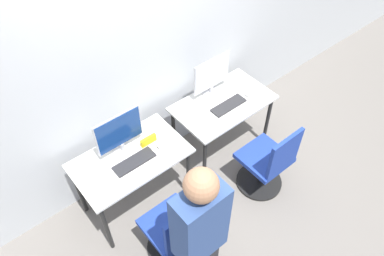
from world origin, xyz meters
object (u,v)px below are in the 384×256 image
keyboard_left (134,162)px  monitor_right (212,76)px  person_left (200,238)px  keyboard_right (228,105)px  office_chair_left (175,233)px  office_chair_right (267,165)px  mouse_right (248,94)px  monitor_left (119,133)px  mouse_left (160,146)px

keyboard_left → monitor_right: monitor_right is taller
person_left → keyboard_right: size_ratio=4.28×
office_chair_left → office_chair_right: 1.15m
keyboard_left → monitor_right: (1.12, 0.26, 0.21)m
mouse_right → office_chair_right: bearing=-114.3°
keyboard_right → mouse_right: (0.27, -0.01, 0.01)m
keyboard_right → mouse_right: mouse_right is taller
office_chair_left → office_chair_right: size_ratio=1.00×
monitor_left → office_chair_right: bearing=-35.1°
mouse_left → person_left: (-0.36, -0.97, 0.16)m
monitor_left → office_chair_left: 0.98m
mouse_left → office_chair_left: (-0.31, -0.61, -0.37)m
mouse_left → monitor_right: (0.84, 0.26, 0.20)m
person_left → office_chair_right: (1.20, 0.37, -0.54)m
monitor_left → keyboard_left: 0.28m
keyboard_left → mouse_left: bearing=0.5°
office_chair_right → keyboard_left: bearing=151.8°
monitor_right → keyboard_right: monitor_right is taller
person_left → office_chair_left: bearing=82.5°
keyboard_left → office_chair_right: 1.33m
mouse_right → office_chair_right: office_chair_right is taller
mouse_left → office_chair_right: size_ratio=0.10×
keyboard_left → mouse_left: mouse_left is taller
person_left → monitor_right: person_left is taller
keyboard_left → mouse_right: bearing=-0.4°
keyboard_left → office_chair_left: (-0.03, -0.60, -0.37)m
keyboard_right → keyboard_left: bearing=179.9°
mouse_left → office_chair_left: bearing=-117.0°
mouse_left → keyboard_right: (0.84, -0.00, -0.01)m
mouse_left → person_left: bearing=-110.2°
keyboard_right → mouse_right: bearing=-1.5°
office_chair_right → keyboard_right: bearing=90.0°
mouse_left → keyboard_right: 0.84m
person_left → keyboard_left: bearing=85.5°
person_left → keyboard_right: (1.20, 0.97, -0.17)m
monitor_left → mouse_right: (1.39, -0.20, -0.20)m
office_chair_left → office_chair_right: (1.15, 0.00, 0.00)m
mouse_left → office_chair_left: size_ratio=0.10×
monitor_left → mouse_right: monitor_left is taller
mouse_left → mouse_right: size_ratio=1.00×
mouse_left → monitor_left: bearing=146.6°
keyboard_left → office_chair_right: (1.12, -0.60, -0.37)m
mouse_left → office_chair_left: office_chair_left is taller
monitor_left → office_chair_right: monitor_left is taller
mouse_right → monitor_right: bearing=134.6°
keyboard_right → office_chair_right: size_ratio=0.43×
monitor_left → monitor_right: bearing=3.8°
office_chair_left → mouse_right: size_ratio=9.86×
monitor_left → keyboard_right: (1.12, -0.19, -0.21)m
keyboard_left → office_chair_left: bearing=-92.7°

